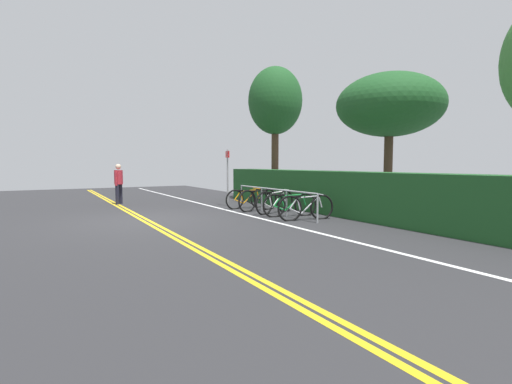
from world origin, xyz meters
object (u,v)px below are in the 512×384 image
Objects in this scene: bicycle_0 at (247,199)px; bicycle_1 at (258,200)px; bicycle_4 at (306,207)px; pedestrian at (119,181)px; bicycle_2 at (275,202)px; sign_post_near at (228,172)px; bike_rack at (273,195)px; tree_near_left at (275,102)px; tree_mid at (390,106)px; bicycle_3 at (290,205)px.

bicycle_1 is at bearing -0.62° from bicycle_0.
pedestrian reaches higher than bicycle_4.
bicycle_1 is 1.00× the size of bicycle_2.
sign_post_near is (2.67, 3.40, 0.38)m from pedestrian.
bicycle_4 is at bearing 1.61° from bike_rack.
bike_rack is 0.76× the size of tree_near_left.
bicycle_0 is 0.81× the size of sign_post_near.
bike_rack is 4.76m from tree_mid.
tree_near_left is (-2.40, 2.72, 3.92)m from bicycle_0.
bicycle_4 is 7.93m from pedestrian.
bike_rack is 1.67m from bicycle_0.
bicycle_4 is at bearing 28.27° from pedestrian.
tree_mid is at bearing 49.57° from bicycle_0.
bike_rack is at bearing 1.64° from bicycle_0.
sign_post_near is at bearing 51.86° from pedestrian.
bicycle_3 is 6.74m from tree_near_left.
bicycle_1 reaches higher than bicycle_0.
bicycle_2 is 0.29× the size of tree_near_left.
bicycle_1 is at bearing -177.65° from bicycle_4.
tree_near_left is (-3.19, 2.73, 3.90)m from bicycle_1.
sign_post_near is 4.43m from tree_near_left.
bicycle_3 is (1.64, 0.14, -0.02)m from bicycle_1.
sign_post_near is at bearing -175.41° from bicycle_4.
bicycle_4 reaches higher than bicycle_0.
tree_near_left is at bearing 147.20° from bicycle_2.
bicycle_1 is (-0.86, -0.06, -0.23)m from bike_rack.
bicycle_1 is 0.84m from bicycle_2.
bicycle_2 is 6.18m from tree_near_left.
pedestrian is 4.34m from sign_post_near.
bicycle_1 is 2.47m from bicycle_4.
bike_rack is at bearing -70.30° from bicycle_2.
tree_near_left is 5.59m from tree_mid.
tree_mid is (6.77, 7.25, 2.55)m from pedestrian.
bike_rack is 6.09m from tree_near_left.
pedestrian is at bearing -141.01° from bicycle_1.
bicycle_4 is 4.67m from tree_mid.
bicycle_2 is at bearing -112.45° from tree_mid.
bicycle_3 is at bearing 5.79° from bike_rack.
tree_near_left reaches higher than bicycle_3.
sign_post_near is (-4.30, -0.34, 0.91)m from bicycle_4.
bicycle_3 is (2.43, 0.13, 0.01)m from bicycle_0.
bicycle_2 is 1.63m from bicycle_4.
bicycle_1 is 2.06m from sign_post_near.
bike_rack reaches higher than bicycle_4.
bicycle_1 is at bearing 38.99° from pedestrian.
tree_mid is (1.41, 3.54, 2.85)m from bike_rack.
bike_rack is 1.62m from bicycle_4.
sign_post_near is (-1.83, -0.24, 0.91)m from bicycle_1.
bicycle_3 is 0.29× the size of tree_near_left.
tree_mid reaches higher than bicycle_3.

